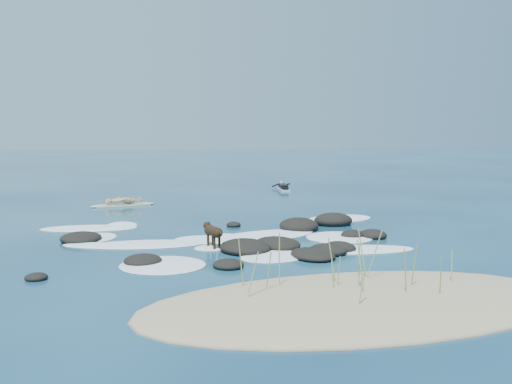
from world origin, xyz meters
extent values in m
plane|color=#0A2642|center=(0.00, 0.00, 0.00)|extent=(160.00, 160.00, 0.00)
ellipsoid|color=#9E8966|center=(0.00, -8.20, 0.00)|extent=(9.00, 4.40, 0.60)
cylinder|color=#7A9D4C|center=(0.75, -8.57, 0.65)|extent=(0.18, 0.16, 1.04)
cylinder|color=#7A9D4C|center=(-1.72, -7.59, 0.58)|extent=(0.09, 0.20, 0.92)
cylinder|color=#7A9D4C|center=(1.35, -8.84, 0.58)|extent=(0.13, 0.23, 0.90)
cylinder|color=#7A9D4C|center=(2.18, -7.97, 0.53)|extent=(0.06, 0.11, 0.81)
cylinder|color=#7A9D4C|center=(-2.15, -7.06, 0.68)|extent=(0.16, 0.14, 1.11)
cylinder|color=#7A9D4C|center=(0.08, -7.93, 0.63)|extent=(0.05, 0.08, 1.01)
cylinder|color=#7A9D4C|center=(-1.40, -7.31, 0.73)|extent=(0.03, 0.04, 1.22)
cylinder|color=#7A9D4C|center=(-2.14, -7.95, 0.62)|extent=(0.28, 0.04, 0.98)
cylinder|color=#7A9D4C|center=(-0.36, -8.97, 0.51)|extent=(0.16, 0.04, 0.78)
cylinder|color=#7A9D4C|center=(0.54, -7.12, 0.73)|extent=(0.21, 0.15, 1.20)
cylinder|color=#7A9D4C|center=(-0.29, -7.43, 0.67)|extent=(0.23, 0.04, 1.08)
cylinder|color=#7A9D4C|center=(1.16, -8.19, 0.64)|extent=(0.05, 0.19, 1.03)
cylinder|color=#7A9D4C|center=(-0.06, -8.32, 0.72)|extent=(0.10, 0.27, 1.18)
cylinder|color=#7A9D4C|center=(-0.29, -7.77, 0.51)|extent=(0.05, 0.12, 0.78)
cylinder|color=#7A9D4C|center=(-0.50, -7.98, 0.49)|extent=(0.11, 0.06, 0.74)
cylinder|color=#7A9D4C|center=(0.72, -7.28, 0.72)|extent=(0.33, 0.18, 1.17)
ellipsoid|color=black|center=(3.41, -1.89, 0.09)|extent=(1.02, 1.09, 0.35)
ellipsoid|color=black|center=(3.16, 0.81, 0.14)|extent=(1.56, 1.42, 0.56)
ellipsoid|color=black|center=(0.54, -4.08, 0.08)|extent=(1.31, 1.58, 0.31)
ellipsoid|color=black|center=(-5.57, -0.11, 0.09)|extent=(1.53, 1.54, 0.38)
ellipsoid|color=black|center=(-0.43, 1.30, 0.06)|extent=(0.55, 0.56, 0.23)
ellipsoid|color=black|center=(1.58, 0.05, 0.14)|extent=(1.57, 1.52, 0.56)
ellipsoid|color=black|center=(-3.92, -3.63, 0.08)|extent=(1.21, 1.22, 0.33)
ellipsoid|color=black|center=(2.77, -1.71, 0.08)|extent=(1.02, 0.95, 0.33)
ellipsoid|color=black|center=(1.11, -3.72, 0.09)|extent=(1.40, 1.39, 0.35)
ellipsoid|color=black|center=(-0.01, -2.61, 0.10)|extent=(1.76, 1.88, 0.41)
ellipsoid|color=black|center=(-1.88, -4.56, 0.07)|extent=(0.84, 0.88, 0.27)
ellipsoid|color=black|center=(-1.02, -2.83, 0.11)|extent=(1.68, 1.84, 0.44)
ellipsoid|color=black|center=(-6.38, -4.57, 0.05)|extent=(0.53, 0.52, 0.21)
ellipsoid|color=black|center=(1.61, -3.44, 0.09)|extent=(1.14, 1.23, 0.35)
ellipsoid|color=white|center=(-0.43, -3.70, 0.01)|extent=(2.35, 2.07, 0.12)
ellipsoid|color=white|center=(-3.69, -1.19, 0.01)|extent=(3.68, 1.74, 0.12)
ellipsoid|color=white|center=(0.03, -0.79, 0.01)|extent=(4.30, 2.84, 0.12)
ellipsoid|color=white|center=(-5.05, 0.29, 0.01)|extent=(1.50, 1.86, 0.12)
ellipsoid|color=white|center=(-1.81, -0.94, 0.01)|extent=(2.35, 1.96, 0.12)
ellipsoid|color=white|center=(3.90, 1.94, 0.01)|extent=(3.03, 2.34, 0.12)
ellipsoid|color=white|center=(-5.38, 2.13, 0.01)|extent=(3.50, 1.85, 0.12)
ellipsoid|color=white|center=(2.18, -3.52, 0.01)|extent=(3.38, 1.67, 0.12)
ellipsoid|color=white|center=(-4.89, -1.07, 0.01)|extent=(2.65, 1.70, 0.12)
ellipsoid|color=white|center=(2.35, -1.65, 0.01)|extent=(2.50, 2.45, 0.12)
ellipsoid|color=white|center=(-4.26, 2.48, 0.01)|extent=(1.09, 1.60, 0.12)
ellipsoid|color=white|center=(-3.44, -3.94, 0.01)|extent=(2.80, 2.71, 0.12)
ellipsoid|color=white|center=(-1.12, -1.00, 0.01)|extent=(1.55, 2.05, 0.12)
ellipsoid|color=white|center=(-1.83, -2.21, 0.01)|extent=(1.10, 0.90, 0.12)
cube|color=beige|center=(-4.06, 7.87, 0.04)|extent=(2.45, 0.93, 0.08)
ellipsoid|color=beige|center=(-2.88, 8.09, 0.04)|extent=(0.52, 0.36, 0.09)
ellipsoid|color=beige|center=(-5.23, 7.65, 0.04)|extent=(0.52, 0.36, 0.09)
imported|color=tan|center=(-4.06, 7.87, 0.86)|extent=(0.47, 0.63, 1.56)
cube|color=white|center=(5.01, 12.66, 0.05)|extent=(0.85, 2.25, 0.08)
ellipsoid|color=white|center=(5.19, 13.74, 0.05)|extent=(0.34, 0.52, 0.08)
cube|color=black|center=(5.01, 12.66, 0.20)|extent=(0.62, 1.39, 0.22)
sphere|color=tan|center=(5.14, 13.42, 0.32)|extent=(0.26, 0.26, 0.23)
cylinder|color=black|center=(4.89, 13.62, 0.19)|extent=(0.56, 0.22, 0.25)
cylinder|color=black|center=(5.44, 13.52, 0.19)|extent=(0.51, 0.37, 0.25)
cube|color=black|center=(4.89, 11.92, 0.16)|extent=(0.42, 0.60, 0.14)
cylinder|color=black|center=(-1.83, -2.31, 0.51)|extent=(0.44, 0.66, 0.29)
sphere|color=black|center=(-1.90, -2.05, 0.51)|extent=(0.38, 0.38, 0.31)
sphere|color=black|center=(-1.76, -2.57, 0.51)|extent=(0.34, 0.34, 0.28)
sphere|color=black|center=(-1.94, -1.87, 0.62)|extent=(0.27, 0.27, 0.22)
cone|color=black|center=(-1.98, -1.75, 0.60)|extent=(0.15, 0.16, 0.12)
cone|color=black|center=(-1.99, -1.90, 0.71)|extent=(0.12, 0.10, 0.11)
cone|color=black|center=(-1.88, -1.87, 0.71)|extent=(0.12, 0.10, 0.11)
cylinder|color=black|center=(-1.96, -2.13, 0.20)|extent=(0.09, 0.09, 0.40)
cylinder|color=black|center=(-1.80, -2.09, 0.20)|extent=(0.09, 0.09, 0.40)
cylinder|color=black|center=(-1.85, -2.53, 0.20)|extent=(0.09, 0.09, 0.40)
cylinder|color=black|center=(-1.70, -2.49, 0.20)|extent=(0.09, 0.09, 0.40)
cylinder|color=black|center=(-1.72, -2.70, 0.57)|extent=(0.12, 0.29, 0.17)
camera|label=1|loc=(-4.78, -18.20, 3.42)|focal=40.00mm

